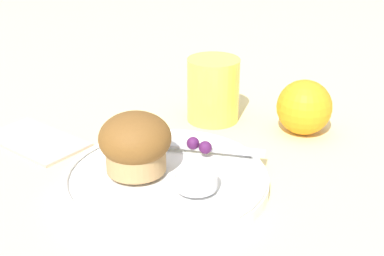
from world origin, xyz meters
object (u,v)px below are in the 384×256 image
at_px(muffin, 135,143).
at_px(butter_knife, 195,147).
at_px(orange_fruit, 304,107).
at_px(juice_glass, 213,90).

distance_m(muffin, butter_knife, 0.09).
relative_size(butter_knife, orange_fruit, 2.14).
xyz_separation_m(butter_knife, orange_fruit, (0.07, 0.16, 0.02)).
relative_size(butter_knife, juice_glass, 1.76).
bearing_deg(juice_glass, butter_knife, -63.28).
bearing_deg(butter_knife, orange_fruit, 42.88).
bearing_deg(orange_fruit, juice_glass, -162.04).
bearing_deg(juice_glass, muffin, -78.88).
bearing_deg(juice_glass, orange_fruit, 17.96).
xyz_separation_m(orange_fruit, juice_glass, (-0.13, -0.04, 0.01)).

